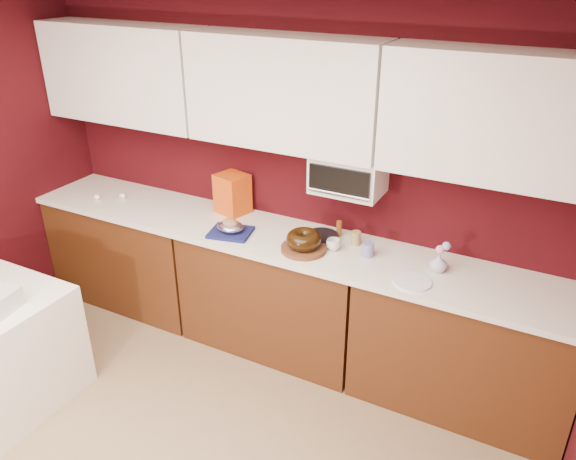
{
  "coord_description": "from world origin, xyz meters",
  "views": [
    {
      "loc": [
        1.67,
        -1.06,
        2.64
      ],
      "look_at": [
        0.15,
        1.84,
        1.02
      ],
      "focal_mm": 35.0,
      "sensor_mm": 36.0,
      "label": 1
    }
  ],
  "objects_px": {
    "foil_ham_nest": "(230,227)",
    "coffee_mug": "(333,244)",
    "bundt_cake": "(304,240)",
    "pandoro_box": "(232,194)",
    "toaster_oven": "(349,174)",
    "blue_jar": "(368,249)",
    "flower_vase": "(438,262)"
  },
  "relations": [
    {
      "from": "blue_jar",
      "to": "flower_vase",
      "type": "relative_size",
      "value": 0.72
    },
    {
      "from": "bundt_cake",
      "to": "pandoro_box",
      "type": "xyz_separation_m",
      "value": [
        -0.74,
        0.3,
        0.07
      ]
    },
    {
      "from": "coffee_mug",
      "to": "pandoro_box",
      "type": "bearing_deg",
      "value": 167.37
    },
    {
      "from": "toaster_oven",
      "to": "foil_ham_nest",
      "type": "bearing_deg",
      "value": -158.75
    },
    {
      "from": "bundt_cake",
      "to": "pandoro_box",
      "type": "height_order",
      "value": "pandoro_box"
    },
    {
      "from": "toaster_oven",
      "to": "bundt_cake",
      "type": "bearing_deg",
      "value": -124.09
    },
    {
      "from": "foil_ham_nest",
      "to": "flower_vase",
      "type": "height_order",
      "value": "flower_vase"
    },
    {
      "from": "toaster_oven",
      "to": "blue_jar",
      "type": "relative_size",
      "value": 4.82
    },
    {
      "from": "blue_jar",
      "to": "foil_ham_nest",
      "type": "bearing_deg",
      "value": -171.52
    },
    {
      "from": "bundt_cake",
      "to": "foil_ham_nest",
      "type": "bearing_deg",
      "value": -178.22
    },
    {
      "from": "foil_ham_nest",
      "to": "coffee_mug",
      "type": "height_order",
      "value": "same"
    },
    {
      "from": "foil_ham_nest",
      "to": "pandoro_box",
      "type": "bearing_deg",
      "value": 119.79
    },
    {
      "from": "pandoro_box",
      "to": "coffee_mug",
      "type": "height_order",
      "value": "pandoro_box"
    },
    {
      "from": "pandoro_box",
      "to": "bundt_cake",
      "type": "bearing_deg",
      "value": -7.04
    },
    {
      "from": "pandoro_box",
      "to": "toaster_oven",
      "type": "bearing_deg",
      "value": 13.2
    },
    {
      "from": "pandoro_box",
      "to": "blue_jar",
      "type": "bearing_deg",
      "value": 6.32
    },
    {
      "from": "toaster_oven",
      "to": "coffee_mug",
      "type": "xyz_separation_m",
      "value": [
        -0.02,
        -0.17,
        -0.43
      ]
    },
    {
      "from": "pandoro_box",
      "to": "flower_vase",
      "type": "xyz_separation_m",
      "value": [
        1.58,
        -0.16,
        -0.08
      ]
    },
    {
      "from": "pandoro_box",
      "to": "blue_jar",
      "type": "relative_size",
      "value": 3.16
    },
    {
      "from": "bundt_cake",
      "to": "blue_jar",
      "type": "bearing_deg",
      "value": 17.45
    },
    {
      "from": "toaster_oven",
      "to": "flower_vase",
      "type": "bearing_deg",
      "value": -10.86
    },
    {
      "from": "coffee_mug",
      "to": "blue_jar",
      "type": "height_order",
      "value": "blue_jar"
    },
    {
      "from": "pandoro_box",
      "to": "foil_ham_nest",
      "type": "bearing_deg",
      "value": -44.96
    },
    {
      "from": "pandoro_box",
      "to": "blue_jar",
      "type": "xyz_separation_m",
      "value": [
        1.13,
        -0.18,
        -0.1
      ]
    },
    {
      "from": "bundt_cake",
      "to": "flower_vase",
      "type": "distance_m",
      "value": 0.85
    },
    {
      "from": "coffee_mug",
      "to": "flower_vase",
      "type": "bearing_deg",
      "value": 3.71
    },
    {
      "from": "blue_jar",
      "to": "bundt_cake",
      "type": "bearing_deg",
      "value": -162.55
    },
    {
      "from": "coffee_mug",
      "to": "blue_jar",
      "type": "relative_size",
      "value": 0.96
    },
    {
      "from": "toaster_oven",
      "to": "pandoro_box",
      "type": "xyz_separation_m",
      "value": [
        -0.92,
        0.03,
        -0.33
      ]
    },
    {
      "from": "foil_ham_nest",
      "to": "flower_vase",
      "type": "bearing_deg",
      "value": 6.56
    },
    {
      "from": "pandoro_box",
      "to": "flower_vase",
      "type": "distance_m",
      "value": 1.59
    },
    {
      "from": "coffee_mug",
      "to": "foil_ham_nest",
      "type": "bearing_deg",
      "value": -170.81
    }
  ]
}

